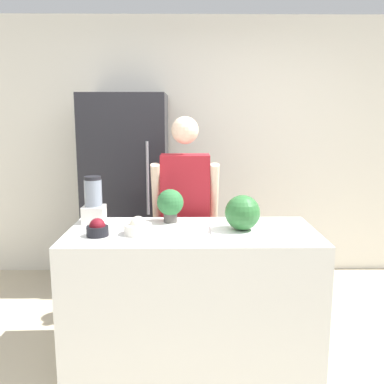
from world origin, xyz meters
TOP-DOWN VIEW (x-y plane):
  - wall_back at (0.00, 2.08)m, footprint 8.00×0.06m
  - counter_island at (0.00, 0.37)m, footprint 1.63×0.75m
  - refrigerator at (-0.60, 1.69)m, footprint 0.76×0.71m
  - person at (-0.05, 0.98)m, footprint 0.52×0.26m
  - cutting_board at (0.32, 0.35)m, footprint 0.41×0.28m
  - watermelon at (0.32, 0.34)m, footprint 0.23×0.23m
  - bowl_cherries at (-0.59, 0.26)m, footprint 0.14×0.14m
  - bowl_cream at (-0.34, 0.30)m, footprint 0.18×0.18m
  - blender at (-0.68, 0.59)m, footprint 0.15×0.15m
  - potted_plant at (-0.15, 0.60)m, footprint 0.19×0.19m

SIDE VIEW (x-z plane):
  - counter_island at x=0.00m, z-range 0.00..0.89m
  - person at x=-0.05m, z-range 0.03..1.65m
  - cutting_board at x=0.32m, z-range 0.89..0.91m
  - refrigerator at x=-0.60m, z-range 0.00..1.83m
  - bowl_cream at x=-0.34m, z-range 0.88..0.99m
  - bowl_cherries at x=-0.59m, z-range 0.88..0.99m
  - watermelon at x=0.32m, z-range 0.91..1.13m
  - potted_plant at x=-0.15m, z-range 0.91..1.14m
  - blender at x=-0.68m, z-range 0.87..1.20m
  - wall_back at x=0.00m, z-range 0.00..2.60m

